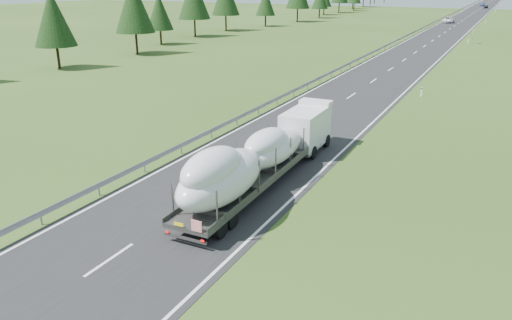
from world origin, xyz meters
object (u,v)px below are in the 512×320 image
at_px(highway_sign, 473,34).
at_px(boat_truck, 257,156).
at_px(distant_car_dark, 486,7).
at_px(distant_van, 449,20).
at_px(distant_car_blue, 482,5).

relative_size(highway_sign, boat_truck, 0.15).
height_order(highway_sign, distant_car_dark, highway_sign).
relative_size(distant_van, distant_car_blue, 1.43).
bearing_deg(distant_car_dark, boat_truck, -88.83).
xyz_separation_m(highway_sign, distant_car_blue, (-7.74, 142.66, -1.15)).
distance_m(highway_sign, distant_van, 47.27).
bearing_deg(distant_van, highway_sign, -79.92).
distance_m(distant_van, distant_car_dark, 79.89).
height_order(boat_truck, distant_car_dark, boat_truck).
xyz_separation_m(boat_truck, distant_car_dark, (-0.32, 205.01, -1.37)).
xyz_separation_m(distant_van, distant_car_dark, (4.54, 79.76, -0.14)).
distance_m(boat_truck, distant_van, 125.36).
bearing_deg(distant_van, boat_truck, -89.75).
distance_m(highway_sign, distant_car_blue, 142.88).
bearing_deg(highway_sign, distant_car_dark, 92.42).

